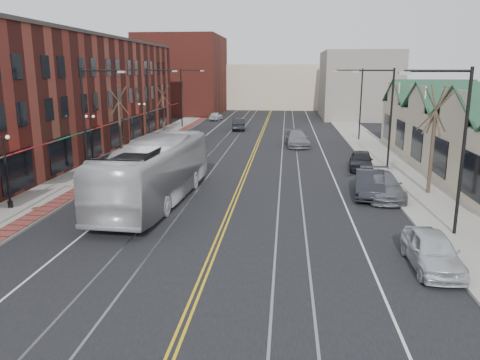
% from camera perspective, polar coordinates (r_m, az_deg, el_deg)
% --- Properties ---
extents(ground, '(160.00, 160.00, 0.00)m').
position_cam_1_polar(ground, '(18.83, -4.58, -11.90)').
color(ground, black).
rests_on(ground, ground).
extents(sidewalk_left, '(4.00, 120.00, 0.15)m').
position_cam_1_polar(sidewalk_left, '(40.53, -16.39, 1.48)').
color(sidewalk_left, gray).
rests_on(sidewalk_left, ground).
extents(sidewalk_right, '(4.00, 120.00, 0.15)m').
position_cam_1_polar(sidewalk_right, '(38.63, 18.80, 0.74)').
color(sidewalk_right, gray).
rests_on(sidewalk_right, ground).
extents(building_left, '(10.00, 50.00, 11.00)m').
position_cam_1_polar(building_left, '(49.10, -21.44, 9.48)').
color(building_left, maroon).
rests_on(building_left, ground).
extents(backdrop_left, '(14.00, 18.00, 14.00)m').
position_cam_1_polar(backdrop_left, '(88.84, -6.93, 12.56)').
color(backdrop_left, maroon).
rests_on(backdrop_left, ground).
extents(backdrop_mid, '(22.00, 14.00, 9.00)m').
position_cam_1_polar(backdrop_mid, '(101.86, 3.99, 11.30)').
color(backdrop_mid, '#C1AE95').
rests_on(backdrop_mid, ground).
extents(backdrop_right, '(12.00, 16.00, 11.00)m').
position_cam_1_polar(backdrop_right, '(82.64, 14.20, 11.17)').
color(backdrop_right, slate).
rests_on(backdrop_right, ground).
extents(streetlight_l_1, '(3.33, 0.25, 8.00)m').
position_cam_1_polar(streetlight_l_1, '(35.82, -17.86, 7.90)').
color(streetlight_l_1, black).
rests_on(streetlight_l_1, sidewalk_left).
extents(streetlight_l_2, '(3.33, 0.25, 8.00)m').
position_cam_1_polar(streetlight_l_2, '(50.86, -10.69, 9.72)').
color(streetlight_l_2, black).
rests_on(streetlight_l_2, sidewalk_left).
extents(streetlight_l_3, '(3.33, 0.25, 8.00)m').
position_cam_1_polar(streetlight_l_3, '(66.35, -6.79, 10.64)').
color(streetlight_l_3, black).
rests_on(streetlight_l_3, sidewalk_left).
extents(streetlight_r_0, '(3.33, 0.25, 8.00)m').
position_cam_1_polar(streetlight_r_0, '(24.27, 24.73, 5.04)').
color(streetlight_r_0, black).
rests_on(streetlight_r_0, sidewalk_right).
extents(streetlight_r_1, '(3.33, 0.25, 8.00)m').
position_cam_1_polar(streetlight_r_1, '(39.66, 17.35, 8.40)').
color(streetlight_r_1, black).
rests_on(streetlight_r_1, sidewalk_right).
extents(streetlight_r_2, '(3.33, 0.25, 8.00)m').
position_cam_1_polar(streetlight_r_2, '(55.40, 14.08, 9.83)').
color(streetlight_r_2, black).
rests_on(streetlight_r_2, sidewalk_right).
extents(lamppost_l_1, '(0.84, 0.28, 4.27)m').
position_cam_1_polar(lamppost_l_1, '(30.01, -26.56, 0.74)').
color(lamppost_l_1, black).
rests_on(lamppost_l_1, sidewalk_left).
extents(lamppost_l_2, '(0.84, 0.28, 4.27)m').
position_cam_1_polar(lamppost_l_2, '(40.48, -17.64, 4.44)').
color(lamppost_l_2, black).
rests_on(lamppost_l_2, sidewalk_left).
extents(lamppost_l_3, '(0.84, 0.28, 4.27)m').
position_cam_1_polar(lamppost_l_3, '(53.51, -11.77, 6.80)').
color(lamppost_l_3, black).
rests_on(lamppost_l_3, sidewalk_left).
extents(tree_left_near, '(1.78, 1.37, 6.48)m').
position_cam_1_polar(tree_left_near, '(45.74, -14.47, 7.25)').
color(tree_left_near, '#382B21').
rests_on(tree_left_near, sidewalk_left).
extents(tree_left_far, '(1.66, 1.28, 6.02)m').
position_cam_1_polar(tree_left_far, '(60.98, -9.31, 8.69)').
color(tree_left_far, '#382B21').
rests_on(tree_left_far, sidewalk_left).
extents(tree_right_mid, '(1.90, 1.46, 6.93)m').
position_cam_1_polar(tree_right_mid, '(32.42, 22.48, 4.76)').
color(tree_right_mid, '#382B21').
rests_on(tree_right_mid, sidewalk_right).
extents(manhole_far, '(0.60, 0.60, 0.02)m').
position_cam_1_polar(manhole_far, '(29.66, -23.53, -3.17)').
color(manhole_far, '#592D19').
rests_on(manhole_far, sidewalk_left).
extents(traffic_signal, '(0.18, 0.15, 3.80)m').
position_cam_1_polar(traffic_signal, '(43.38, -12.91, 5.48)').
color(traffic_signal, black).
rests_on(traffic_signal, sidewalk_left).
extents(transit_bus, '(4.09, 14.09, 3.88)m').
position_cam_1_polar(transit_bus, '(28.99, -10.29, 1.01)').
color(transit_bus, silver).
rests_on(transit_bus, ground).
extents(parked_suv, '(2.79, 5.23, 1.40)m').
position_cam_1_polar(parked_suv, '(30.98, -14.59, -0.77)').
color(parked_suv, '#9DA1A4').
rests_on(parked_suv, ground).
extents(parked_car_a, '(1.82, 4.50, 1.53)m').
position_cam_1_polar(parked_car_a, '(20.95, 22.38, -7.97)').
color(parked_car_a, silver).
rests_on(parked_car_a, ground).
extents(parked_car_b, '(2.42, 5.20, 1.65)m').
position_cam_1_polar(parked_car_b, '(31.24, 15.51, -0.48)').
color(parked_car_b, black).
rests_on(parked_car_b, ground).
extents(parked_car_c, '(2.34, 5.53, 1.59)m').
position_cam_1_polar(parked_car_c, '(31.19, 16.90, -0.64)').
color(parked_car_c, slate).
rests_on(parked_car_c, ground).
extents(parked_car_d, '(2.38, 4.74, 1.55)m').
position_cam_1_polar(parked_car_d, '(39.53, 14.55, 2.34)').
color(parked_car_d, black).
rests_on(parked_car_d, ground).
extents(distant_car_left, '(2.07, 4.93, 1.58)m').
position_cam_1_polar(distant_car_left, '(63.93, -0.17, 6.83)').
color(distant_car_left, black).
rests_on(distant_car_left, ground).
extents(distant_car_right, '(2.87, 5.82, 1.63)m').
position_cam_1_polar(distant_car_right, '(50.45, 6.91, 5.02)').
color(distant_car_right, slate).
rests_on(distant_car_right, ground).
extents(distant_car_far, '(2.08, 4.18, 1.37)m').
position_cam_1_polar(distant_car_far, '(76.41, -2.94, 7.79)').
color(distant_car_far, silver).
rests_on(distant_car_far, ground).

